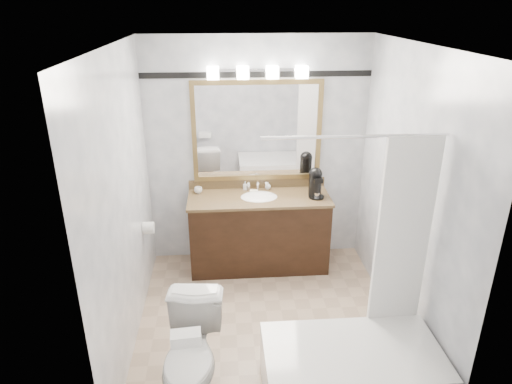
# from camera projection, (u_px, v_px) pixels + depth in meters

# --- Properties ---
(room) EXTENTS (2.42, 2.62, 2.52)m
(room) POSITION_uv_depth(u_px,v_px,m) (269.00, 201.00, 3.82)
(room) COLOR tan
(room) RESTS_ON ground
(vanity) EXTENTS (1.53, 0.58, 0.97)m
(vanity) POSITION_uv_depth(u_px,v_px,m) (259.00, 230.00, 5.07)
(vanity) COLOR black
(vanity) RESTS_ON ground
(mirror) EXTENTS (1.40, 0.04, 1.10)m
(mirror) POSITION_uv_depth(u_px,v_px,m) (257.00, 132.00, 4.90)
(mirror) COLOR olive
(mirror) RESTS_ON room
(vanity_light_bar) EXTENTS (1.02, 0.14, 0.12)m
(vanity_light_bar) POSITION_uv_depth(u_px,v_px,m) (258.00, 72.00, 4.61)
(vanity_light_bar) COLOR silver
(vanity_light_bar) RESTS_ON room
(accent_stripe) EXTENTS (2.40, 0.01, 0.06)m
(accent_stripe) POSITION_uv_depth(u_px,v_px,m) (257.00, 74.00, 4.68)
(accent_stripe) COLOR black
(accent_stripe) RESTS_ON room
(bathtub) EXTENTS (1.30, 0.75, 1.96)m
(bathtub) POSITION_uv_depth(u_px,v_px,m) (354.00, 365.00, 3.41)
(bathtub) COLOR white
(bathtub) RESTS_ON ground
(tp_roll) EXTENTS (0.11, 0.12, 0.12)m
(tp_roll) POSITION_uv_depth(u_px,v_px,m) (149.00, 228.00, 4.56)
(tp_roll) COLOR white
(tp_roll) RESTS_ON room
(toilet) EXTENTS (0.49, 0.79, 0.77)m
(toilet) POSITION_uv_depth(u_px,v_px,m) (192.00, 357.00, 3.35)
(toilet) COLOR white
(toilet) RESTS_ON ground
(tissue_box) EXTENTS (0.20, 0.12, 0.08)m
(tissue_box) POSITION_uv_depth(u_px,v_px,m) (186.00, 338.00, 2.92)
(tissue_box) COLOR white
(tissue_box) RESTS_ON toilet
(coffee_maker) EXTENTS (0.17, 0.21, 0.32)m
(coffee_maker) POSITION_uv_depth(u_px,v_px,m) (315.00, 182.00, 4.87)
(coffee_maker) COLOR black
(coffee_maker) RESTS_ON vanity
(cup_left) EXTENTS (0.10, 0.10, 0.07)m
(cup_left) POSITION_uv_depth(u_px,v_px,m) (198.00, 190.00, 4.99)
(cup_left) COLOR white
(cup_left) RESTS_ON vanity
(soap_bottle_a) EXTENTS (0.05, 0.05, 0.09)m
(soap_bottle_a) POSITION_uv_depth(u_px,v_px,m) (245.00, 186.00, 5.08)
(soap_bottle_a) COLOR white
(soap_bottle_a) RESTS_ON vanity
(soap_bottle_b) EXTENTS (0.07, 0.07, 0.08)m
(soap_bottle_b) POSITION_uv_depth(u_px,v_px,m) (268.00, 186.00, 5.09)
(soap_bottle_b) COLOR white
(soap_bottle_b) RESTS_ON vanity
(soap_bar) EXTENTS (0.09, 0.07, 0.03)m
(soap_bar) POSITION_uv_depth(u_px,v_px,m) (254.00, 191.00, 5.01)
(soap_bar) COLOR #EDE5C3
(soap_bar) RESTS_ON vanity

